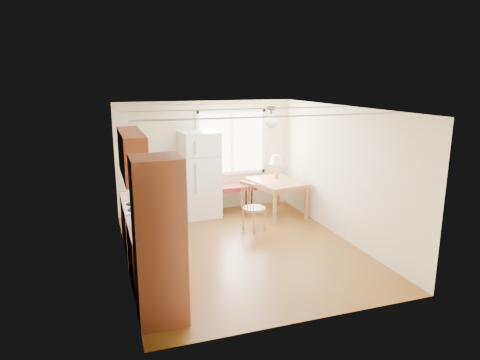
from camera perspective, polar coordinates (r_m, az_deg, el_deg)
name	(u,v)px	position (r m, az deg, el deg)	size (l,w,h in m)	color
room_shell	(242,181)	(7.41, 0.23, -0.14)	(4.60, 5.60, 2.62)	#573212
kitchen_run	(147,226)	(6.57, -12.31, -5.98)	(0.65, 3.40, 2.20)	brown
window_unit	(232,142)	(9.84, -1.14, 5.04)	(1.64, 0.05, 1.51)	white
pendant_light	(271,121)	(7.86, 4.16, 7.91)	(0.26, 0.26, 0.40)	black
refrigerator	(200,174)	(9.40, -5.36, 0.76)	(0.81, 0.82, 1.87)	white
bench	(225,189)	(9.63, -1.99, -1.17)	(1.38, 0.56, 0.62)	maroon
dining_table	(277,185)	(9.48, 4.96, -0.67)	(1.13, 1.39, 0.79)	#A2673E
chair	(251,203)	(8.43, 1.43, -3.14)	(0.50, 0.50, 1.02)	#A2673E
table_lamp	(276,162)	(9.58, 4.84, 2.47)	(0.31, 0.31, 0.53)	gold
coffee_maker	(147,216)	(6.43, -12.34, -4.71)	(0.19, 0.23, 0.33)	black
kettle	(149,223)	(6.20, -12.08, -5.63)	(0.12, 0.12, 0.23)	red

